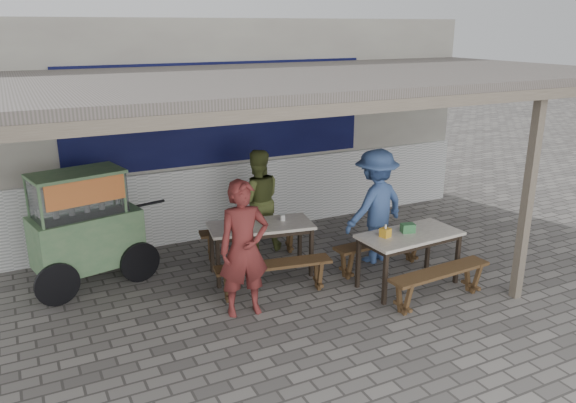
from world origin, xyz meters
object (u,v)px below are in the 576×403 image
at_px(vendor_cart, 84,224).
at_px(table_right, 410,239).
at_px(bench_right_wall, 380,248).
at_px(condiment_jar, 283,218).
at_px(tissue_box, 385,233).
at_px(table_left, 261,230).
at_px(bench_right_street, 440,278).
at_px(bench_left_street, 274,271).
at_px(condiment_bowl, 247,224).
at_px(bench_left_wall, 251,235).
at_px(patron_street_side, 244,249).
at_px(patron_right_table, 375,206).
at_px(donation_box, 408,228).
at_px(patron_wall_side, 257,200).

bearing_deg(vendor_cart, table_right, -39.57).
bearing_deg(bench_right_wall, vendor_cart, 156.60).
bearing_deg(condiment_jar, tissue_box, -52.31).
distance_m(table_left, bench_right_street, 2.48).
bearing_deg(condiment_jar, bench_right_street, -54.05).
xyz_separation_m(table_left, bench_left_street, (-0.12, -0.67, -0.33)).
bearing_deg(bench_right_wall, condiment_bowl, 155.66).
bearing_deg(condiment_jar, bench_left_wall, 109.37).
relative_size(bench_right_street, bench_right_wall, 1.00).
relative_size(vendor_cart, patron_street_side, 1.11).
height_order(bench_right_street, tissue_box, tissue_box).
distance_m(bench_right_street, bench_right_wall, 1.18).
xyz_separation_m(patron_right_table, condiment_jar, (-1.37, 0.30, -0.06)).
height_order(bench_left_street, bench_right_wall, same).
xyz_separation_m(table_right, bench_right_street, (0.04, -0.59, -0.33)).
height_order(bench_right_wall, tissue_box, tissue_box).
bearing_deg(vendor_cart, bench_right_wall, -32.38).
bearing_deg(patron_street_side, table_right, 0.02).
xyz_separation_m(table_right, condiment_jar, (-1.28, 1.23, 0.12)).
distance_m(table_right, condiment_jar, 1.78).
distance_m(bench_right_street, condiment_jar, 2.29).
distance_m(bench_right_street, patron_street_side, 2.51).
distance_m(patron_street_side, donation_box, 2.28).
xyz_separation_m(patron_street_side, patron_wall_side, (0.97, 1.83, -0.04)).
xyz_separation_m(bench_left_street, patron_right_table, (1.84, 0.38, 0.51)).
distance_m(table_right, donation_box, 0.15).
xyz_separation_m(vendor_cart, donation_box, (3.86, -1.93, -0.05)).
height_order(patron_wall_side, condiment_jar, patron_wall_side).
distance_m(bench_right_street, condiment_bowl, 2.65).
height_order(bench_left_wall, condiment_bowl, condiment_bowl).
distance_m(bench_right_street, tissue_box, 0.89).
bearing_deg(condiment_jar, bench_right_wall, -27.12).
xyz_separation_m(bench_left_street, patron_street_side, (-0.52, -0.27, 0.50)).
bearing_deg(bench_left_wall, condiment_bowl, -105.85).
bearing_deg(tissue_box, vendor_cart, 150.99).
distance_m(vendor_cart, condiment_bowl, 2.17).
distance_m(bench_left_wall, patron_wall_side, 0.56).
bearing_deg(condiment_jar, vendor_cart, 163.74).
relative_size(table_right, donation_box, 7.95).
distance_m(patron_right_table, condiment_bowl, 1.93).
height_order(bench_right_wall, patron_right_table, patron_right_table).
xyz_separation_m(bench_right_street, donation_box, (-0.03, 0.64, 0.47)).
height_order(bench_right_street, patron_right_table, patron_right_table).
relative_size(patron_wall_side, condiment_bowl, 8.73).
bearing_deg(patron_right_table, bench_left_street, -1.50).
height_order(tissue_box, condiment_jar, tissue_box).
distance_m(patron_street_side, condiment_jar, 1.37).
distance_m(patron_wall_side, condiment_jar, 0.88).
bearing_deg(condiment_jar, table_right, -43.75).
bearing_deg(table_left, condiment_jar, 12.65).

